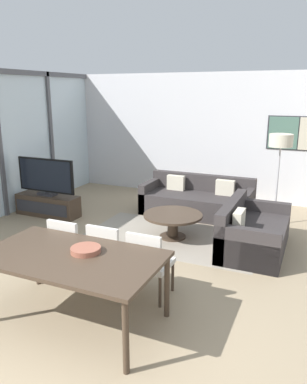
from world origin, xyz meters
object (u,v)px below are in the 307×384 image
dining_chair_left (70,246)px  floor_lamp (281,146)px  tv_console (48,205)px  dining_chair_right (148,261)px  fruit_bowl (86,249)px  coffee_table (173,220)px  sofa_side (250,233)px  television (46,177)px  sofa_main (198,201)px  dining_table (71,261)px  dining_chair_centre (109,252)px

dining_chair_left → floor_lamp: bearing=56.5°
dining_chair_left → floor_lamp: (2.16, 3.25, 0.98)m
tv_console → dining_chair_left: size_ratio=1.53×
dining_chair_right → fruit_bowl: size_ratio=2.69×
coffee_table → fruit_bowl: size_ratio=3.10×
sofa_side → coffee_table: sofa_side is taller
tv_console → floor_lamp: bearing=16.5°
television → coffee_table: size_ratio=1.30×
television → sofa_side: bearing=-1.1°
tv_console → sofa_side: bearing=-1.0°
coffee_table → sofa_main: bearing=90.0°
television → dining_chair_right: 3.71m
coffee_table → dining_chair_left: bearing=-109.2°
television → fruit_bowl: television is taller
sofa_main → fruit_bowl: 3.94m
television → dining_table: (2.56, -2.73, -0.09)m
tv_console → dining_chair_centre: (2.56, -1.98, 0.27)m
dining_table → dining_chair_left: (-0.55, 0.71, -0.21)m
sofa_side → fruit_bowl: (-1.28, -2.54, 0.53)m
dining_chair_right → floor_lamp: bearing=71.9°
sofa_side → dining_chair_centre: 2.37m
dining_chair_right → sofa_main: bearing=97.4°
dining_chair_left → tv_console: bearing=134.9°
sofa_side → dining_chair_centre: size_ratio=1.86×
floor_lamp → dining_chair_right: bearing=-108.1°
tv_console → coffee_table: same height
sofa_main → dining_chair_centre: size_ratio=2.52×
tv_console → sofa_side: (3.94, -0.07, 0.06)m
dining_chair_centre → fruit_bowl: (0.11, -0.63, 0.31)m
dining_table → tv_console: bearing=133.2°
coffee_table → fruit_bowl: (-0.02, -2.51, 0.48)m
coffee_table → dining_chair_left: (-0.67, -1.92, 0.17)m
floor_lamp → tv_console: bearing=-163.5°
dining_table → dining_chair_centre: bearing=90.0°
sofa_main → dining_chair_centre: 3.28m
dining_table → coffee_table: bearing=87.4°
sofa_main → dining_chair_left: 3.38m
fruit_bowl → sofa_main: bearing=89.8°
dining_chair_left → dining_table: bearing=-52.5°
television → sofa_side: television is taller
sofa_main → fruit_bowl: fruit_bowl is taller
sofa_side → dining_table: dining_table is taller
dining_table → dining_chair_centre: (0.00, 0.75, -0.21)m
fruit_bowl → floor_lamp: floor_lamp is taller
dining_chair_left → dining_chair_centre: size_ratio=1.00×
coffee_table → fruit_bowl: 2.56m
dining_table → fruit_bowl: size_ratio=5.96×
tv_console → sofa_main: bearing=25.8°
fruit_bowl → floor_lamp: bearing=68.7°
television → dining_chair_right: size_ratio=1.50×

